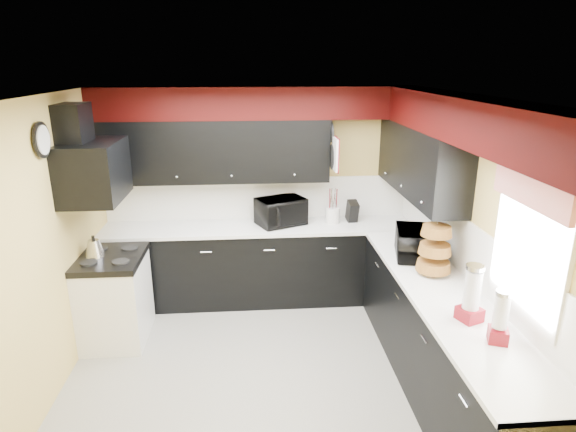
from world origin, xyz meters
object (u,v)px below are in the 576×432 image
(knife_block, at_px, (352,212))
(kettle, at_px, (94,248))
(microwave, at_px, (415,243))
(utensil_crock, at_px, (333,215))
(toaster_oven, at_px, (281,211))

(knife_block, relative_size, kettle, 1.32)
(microwave, bearing_deg, kettle, 97.57)
(microwave, xyz_separation_m, knife_block, (-0.38, 1.11, -0.02))
(microwave, height_order, utensil_crock, microwave)
(toaster_oven, distance_m, knife_block, 0.84)
(microwave, distance_m, kettle, 3.14)
(utensil_crock, xyz_separation_m, kettle, (-2.51, -0.80, -0.03))
(toaster_oven, distance_m, microwave, 1.64)
(knife_block, distance_m, kettle, 2.86)
(utensil_crock, bearing_deg, kettle, -162.39)
(utensil_crock, relative_size, kettle, 0.96)
(kettle, bearing_deg, toaster_oven, 22.45)
(kettle, bearing_deg, utensil_crock, 17.61)
(microwave, bearing_deg, toaster_oven, 61.51)
(utensil_crock, relative_size, knife_block, 0.73)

